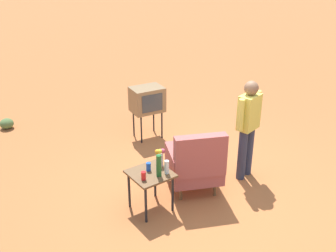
# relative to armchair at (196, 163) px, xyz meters

# --- Properties ---
(ground_plane) EXTENTS (60.00, 60.00, 0.00)m
(ground_plane) POSITION_rel_armchair_xyz_m (-0.17, 0.05, -0.50)
(ground_plane) COLOR #AD6033
(armchair) EXTENTS (1.01, 1.02, 1.06)m
(armchair) POSITION_rel_armchair_xyz_m (0.00, 0.00, 0.00)
(armchair) COLOR brown
(armchair) RESTS_ON ground
(side_table) EXTENTS (0.56, 0.56, 0.60)m
(side_table) POSITION_rel_armchair_xyz_m (0.80, -0.03, 0.01)
(side_table) COLOR black
(side_table) RESTS_ON ground
(tv_on_stand) EXTENTS (0.65, 0.51, 1.03)m
(tv_on_stand) POSITION_rel_armchair_xyz_m (-0.43, -2.02, 0.28)
(tv_on_stand) COLOR black
(tv_on_stand) RESTS_ON ground
(person_standing) EXTENTS (0.56, 0.30, 1.64)m
(person_standing) POSITION_rel_armchair_xyz_m (-0.94, 0.11, 0.44)
(person_standing) COLOR #2D3347
(person_standing) RESTS_ON ground
(bottle_wine_green) EXTENTS (0.07, 0.07, 0.32)m
(bottle_wine_green) POSITION_rel_armchair_xyz_m (0.74, 0.11, 0.26)
(bottle_wine_green) COLOR #1E5623
(bottle_wine_green) RESTS_ON side_table
(soda_can_blue) EXTENTS (0.07, 0.07, 0.12)m
(soda_can_blue) POSITION_rel_armchair_xyz_m (0.78, -0.09, 0.16)
(soda_can_blue) COLOR blue
(soda_can_blue) RESTS_ON side_table
(bottle_short_clear) EXTENTS (0.06, 0.06, 0.20)m
(bottle_short_clear) POSITION_rel_armchair_xyz_m (0.62, 0.12, 0.20)
(bottle_short_clear) COLOR silver
(bottle_short_clear) RESTS_ON side_table
(soda_can_red) EXTENTS (0.07, 0.07, 0.12)m
(soda_can_red) POSITION_rel_armchair_xyz_m (0.96, 0.07, 0.16)
(soda_can_red) COLOR red
(soda_can_red) RESTS_ON side_table
(flower_vase) EXTENTS (0.15, 0.10, 0.27)m
(flower_vase) POSITION_rel_armchair_xyz_m (0.57, -0.11, 0.25)
(flower_vase) COLOR silver
(flower_vase) RESTS_ON side_table
(shrub_mid) EXTENTS (0.28, 0.28, 0.21)m
(shrub_mid) POSITION_rel_armchair_xyz_m (1.74, -4.04, -0.39)
(shrub_mid) COLOR #516B38
(shrub_mid) RESTS_ON ground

